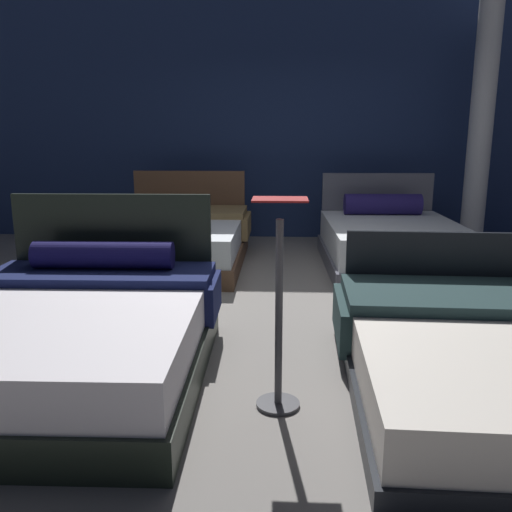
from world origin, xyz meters
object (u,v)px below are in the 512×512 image
Objects in this scene: bed_1 at (483,358)px; bed_3 at (392,243)px; support_pillar at (483,108)px; price_sign at (279,329)px; bed_0 at (75,337)px; bed_2 at (176,241)px.

bed_1 is 1.04× the size of bed_3.
bed_3 is 0.58× the size of support_pillar.
price_sign is 0.33× the size of support_pillar.
bed_0 is at bearing -132.91° from support_pillar.
bed_1 is at bearing 11.08° from price_sign.
bed_2 is at bearing 88.19° from bed_0.
bed_1 is (2.40, -0.07, -0.05)m from bed_0.
support_pillar is (1.29, 4.04, 1.54)m from bed_1.
bed_0 is 1.28m from price_sign.
bed_0 is 0.94× the size of bed_2.
bed_0 is 0.92× the size of bed_1.
support_pillar reaches higher than price_sign.
price_sign is at bearing -119.93° from support_pillar.
bed_2 is 2.42m from bed_3.
bed_2 is (0.04, 2.92, -0.00)m from bed_0.
support_pillar is at bearing 46.10° from bed_0.
bed_0 is 3.82m from bed_3.
bed_3 is at bearing 48.87° from bed_0.
bed_3 is at bearing 69.08° from price_sign.
bed_2 reaches higher than bed_1.
price_sign is (-1.17, -0.23, 0.24)m from bed_1.
support_pillar reaches higher than bed_1.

